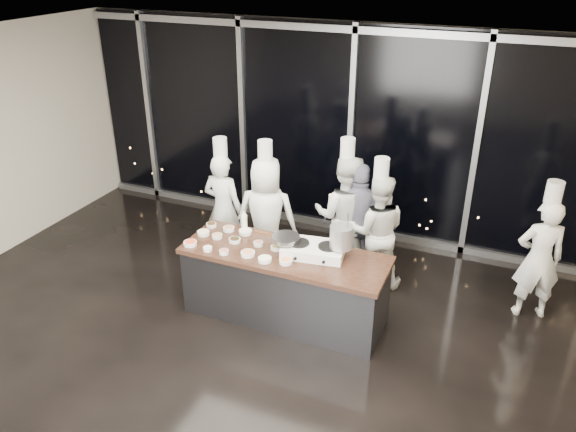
# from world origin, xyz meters

# --- Properties ---
(ground) EXTENTS (9.00, 9.00, 0.00)m
(ground) POSITION_xyz_m (0.00, 0.00, 0.00)
(ground) COLOR black
(ground) RESTS_ON ground
(room_shell) EXTENTS (9.02, 7.02, 3.21)m
(room_shell) POSITION_xyz_m (0.18, 0.00, 2.25)
(room_shell) COLOR #BFB5A3
(room_shell) RESTS_ON ground
(window_wall) EXTENTS (8.90, 0.11, 3.20)m
(window_wall) POSITION_xyz_m (0.00, 3.43, 1.60)
(window_wall) COLOR black
(window_wall) RESTS_ON ground
(demo_counter) EXTENTS (2.46, 0.86, 0.90)m
(demo_counter) POSITION_xyz_m (0.00, 0.90, 0.45)
(demo_counter) COLOR #3B3B40
(demo_counter) RESTS_ON ground
(stove) EXTENTS (0.77, 0.54, 0.14)m
(stove) POSITION_xyz_m (0.32, 1.00, 0.96)
(stove) COLOR white
(stove) RESTS_ON demo_counter
(frying_pan) EXTENTS (0.60, 0.38, 0.06)m
(frying_pan) POSITION_xyz_m (-0.02, 0.95, 1.07)
(frying_pan) COLOR slate
(frying_pan) RESTS_ON stove
(stock_pot) EXTENTS (0.30, 0.30, 0.26)m
(stock_pot) POSITION_xyz_m (0.64, 1.05, 1.17)
(stock_pot) COLOR #ABAAAD
(stock_pot) RESTS_ON stove
(prep_bowls) EXTENTS (1.38, 0.69, 0.05)m
(prep_bowls) POSITION_xyz_m (-0.62, 0.85, 0.93)
(prep_bowls) COLOR white
(prep_bowls) RESTS_ON demo_counter
(squeeze_bottle) EXTENTS (0.07, 0.07, 0.27)m
(squeeze_bottle) POSITION_xyz_m (-0.70, 1.24, 1.03)
(squeeze_bottle) COLOR white
(squeeze_bottle) RESTS_ON demo_counter
(chef_far_left) EXTENTS (0.61, 0.42, 1.86)m
(chef_far_left) POSITION_xyz_m (-1.33, 1.83, 0.84)
(chef_far_left) COLOR silver
(chef_far_left) RESTS_ON ground
(chef_left) EXTENTS (0.93, 0.71, 1.93)m
(chef_left) POSITION_xyz_m (-0.64, 1.76, 0.86)
(chef_left) COLOR silver
(chef_left) RESTS_ON ground
(chef_center) EXTENTS (0.93, 0.77, 1.95)m
(chef_center) POSITION_xyz_m (0.32, 2.19, 0.87)
(chef_center) COLOR silver
(chef_center) RESTS_ON ground
(guest) EXTENTS (1.02, 0.56, 1.65)m
(guest) POSITION_xyz_m (0.54, 2.15, 0.82)
(guest) COLOR #16163C
(guest) RESTS_ON ground
(chef_right) EXTENTS (0.89, 0.78, 1.80)m
(chef_right) POSITION_xyz_m (0.81, 2.07, 0.80)
(chef_right) COLOR silver
(chef_right) RESTS_ON ground
(chef_side) EXTENTS (0.66, 0.54, 1.79)m
(chef_side) POSITION_xyz_m (2.77, 2.13, 0.80)
(chef_side) COLOR silver
(chef_side) RESTS_ON ground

